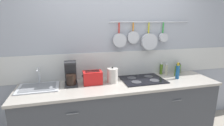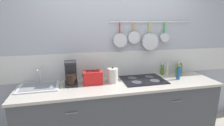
{
  "view_description": "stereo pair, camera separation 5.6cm",
  "coord_description": "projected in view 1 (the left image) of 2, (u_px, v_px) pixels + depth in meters",
  "views": [
    {
      "loc": [
        -0.71,
        -2.22,
        1.77
      ],
      "look_at": [
        -0.13,
        0.0,
        1.21
      ],
      "focal_mm": 28.0,
      "sensor_mm": 36.0,
      "label": 1
    },
    {
      "loc": [
        -0.65,
        -2.24,
        1.77
      ],
      "look_at": [
        -0.13,
        0.0,
        1.21
      ],
      "focal_mm": 28.0,
      "sensor_mm": 36.0,
      "label": 2
    }
  ],
  "objects": [
    {
      "name": "bottle_olive_oil",
      "position": [
        178.0,
        70.0,
        2.87
      ],
      "size": [
        0.05,
        0.05,
        0.17
      ],
      "color": "navy",
      "rests_on": "countertop"
    },
    {
      "name": "bottle_cooking_wine",
      "position": [
        177.0,
        71.0,
        2.8
      ],
      "size": [
        0.06,
        0.06,
        0.2
      ],
      "color": "#4C721E",
      "rests_on": "countertop"
    },
    {
      "name": "coffee_maker",
      "position": [
        71.0,
        75.0,
        2.4
      ],
      "size": [
        0.17,
        0.21,
        0.33
      ],
      "color": "#262628",
      "rests_on": "countertop"
    },
    {
      "name": "cabinet_base",
      "position": [
        121.0,
        113.0,
        2.58
      ],
      "size": [
        2.79,
        0.64,
        0.86
      ],
      "color": "#3F4247",
      "rests_on": "ground_plane"
    },
    {
      "name": "cooktop",
      "position": [
        143.0,
        79.0,
        2.63
      ],
      "size": [
        0.63,
        0.48,
        0.01
      ],
      "color": "black",
      "rests_on": "countertop"
    },
    {
      "name": "toaster",
      "position": [
        93.0,
        78.0,
        2.45
      ],
      "size": [
        0.28,
        0.17,
        0.19
      ],
      "color": "red",
      "rests_on": "countertop"
    },
    {
      "name": "bottle_vinegar",
      "position": [
        166.0,
        70.0,
        2.85
      ],
      "size": [
        0.04,
        0.04,
        0.2
      ],
      "color": "#BFB799",
      "rests_on": "countertop"
    },
    {
      "name": "bottle_sesame_oil",
      "position": [
        179.0,
        68.0,
        2.98
      ],
      "size": [
        0.07,
        0.07,
        0.17
      ],
      "color": "#4C721E",
      "rests_on": "countertop"
    },
    {
      "name": "sink_basin",
      "position": [
        38.0,
        87.0,
        2.32
      ],
      "size": [
        0.52,
        0.39,
        0.24
      ],
      "color": "#B7BABF",
      "rests_on": "countertop"
    },
    {
      "name": "bottle_dish_soap",
      "position": [
        177.0,
        72.0,
        2.66
      ],
      "size": [
        0.05,
        0.05,
        0.25
      ],
      "color": "navy",
      "rests_on": "countertop"
    },
    {
      "name": "wall_back",
      "position": [
        115.0,
        53.0,
        2.73
      ],
      "size": [
        7.2,
        0.15,
        2.6
      ],
      "color": "#999EA8",
      "rests_on": "ground_plane"
    },
    {
      "name": "kettle",
      "position": [
        112.0,
        75.0,
        2.51
      ],
      "size": [
        0.15,
        0.15,
        0.23
      ],
      "color": "beige",
      "rests_on": "countertop"
    },
    {
      "name": "bottle_hot_sauce",
      "position": [
        161.0,
        69.0,
        2.9
      ],
      "size": [
        0.05,
        0.05,
        0.2
      ],
      "color": "#4C721E",
      "rests_on": "countertop"
    },
    {
      "name": "countertop",
      "position": [
        121.0,
        85.0,
        2.48
      ],
      "size": [
        2.83,
        0.66,
        0.03
      ],
      "color": "#A59E93",
      "rests_on": "cabinet_base"
    }
  ]
}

